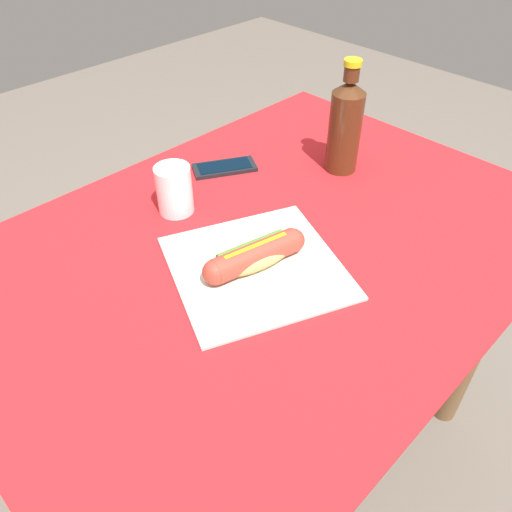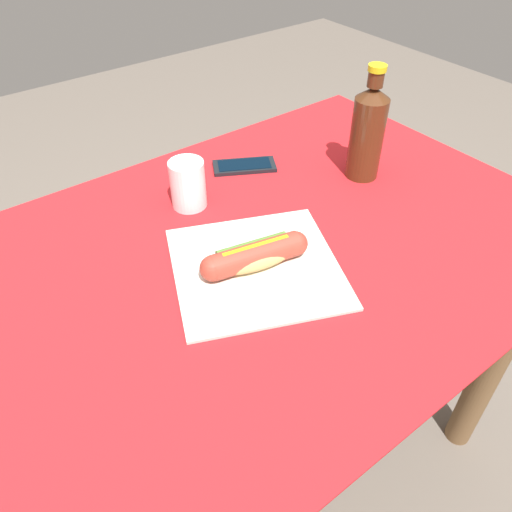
% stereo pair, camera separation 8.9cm
% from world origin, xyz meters
% --- Properties ---
extents(ground_plane, '(6.00, 6.00, 0.00)m').
position_xyz_m(ground_plane, '(0.00, 0.00, 0.00)').
color(ground_plane, '#6B6056').
rests_on(ground_plane, ground).
extents(dining_table, '(1.16, 0.84, 0.77)m').
position_xyz_m(dining_table, '(0.00, 0.00, 0.63)').
color(dining_table, brown).
rests_on(dining_table, ground).
extents(paper_wrapper, '(0.38, 0.38, 0.01)m').
position_xyz_m(paper_wrapper, '(-0.08, -0.04, 0.77)').
color(paper_wrapper, silver).
rests_on(paper_wrapper, dining_table).
extents(hot_dog, '(0.21, 0.09, 0.05)m').
position_xyz_m(hot_dog, '(-0.08, -0.04, 0.80)').
color(hot_dog, tan).
rests_on(hot_dog, paper_wrapper).
extents(cell_phone, '(0.16, 0.12, 0.01)m').
position_xyz_m(cell_phone, '(0.11, 0.25, 0.77)').
color(cell_phone, black).
rests_on(cell_phone, dining_table).
extents(soda_bottle, '(0.07, 0.07, 0.25)m').
position_xyz_m(soda_bottle, '(0.31, 0.07, 0.88)').
color(soda_bottle, '#4C2814').
rests_on(soda_bottle, dining_table).
extents(drinking_cup, '(0.07, 0.07, 0.10)m').
position_xyz_m(drinking_cup, '(-0.07, 0.20, 0.82)').
color(drinking_cup, white).
rests_on(drinking_cup, dining_table).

